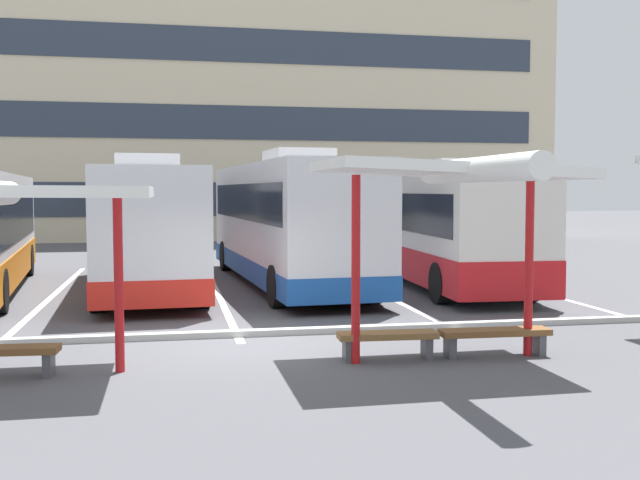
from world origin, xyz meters
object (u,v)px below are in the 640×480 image
(coach_bus_2, at_px, (287,222))
(bench_2, at_px, (0,355))
(coach_bus_3, at_px, (439,228))
(bench_4, at_px, (495,336))
(bench_3, at_px, (388,339))
(coach_bus_1, at_px, (147,228))
(waiting_shelter_2, at_px, (452,175))

(coach_bus_2, distance_m, bench_2, 11.62)
(coach_bus_3, relative_size, bench_4, 5.77)
(coach_bus_3, xyz_separation_m, bench_3, (-4.23, -9.12, -1.29))
(coach_bus_1, distance_m, bench_4, 11.17)
(waiting_shelter_2, relative_size, bench_4, 2.47)
(coach_bus_3, height_order, waiting_shelter_2, coach_bus_3)
(coach_bus_1, height_order, bench_4, coach_bus_1)
(coach_bus_1, relative_size, coach_bus_3, 0.96)
(waiting_shelter_2, height_order, bench_3, waiting_shelter_2)
(coach_bus_3, bearing_deg, coach_bus_1, 178.36)
(waiting_shelter_2, bearing_deg, bench_2, 176.65)
(coach_bus_2, xyz_separation_m, bench_2, (-5.75, -9.99, -1.48))
(coach_bus_1, relative_size, bench_3, 6.29)
(coach_bus_3, relative_size, bench_3, 6.55)
(coach_bus_2, bearing_deg, bench_4, -79.35)
(bench_4, bearing_deg, coach_bus_1, 121.62)
(coach_bus_3, distance_m, bench_2, 13.65)
(bench_3, bearing_deg, coach_bus_2, 90.55)
(coach_bus_1, bearing_deg, bench_3, -66.77)
(bench_3, bearing_deg, waiting_shelter_2, -23.72)
(bench_2, xyz_separation_m, bench_4, (7.64, -0.09, 0.00))
(coach_bus_2, height_order, bench_3, coach_bus_2)
(bench_2, height_order, bench_4, same)
(coach_bus_2, relative_size, bench_2, 7.03)
(bench_4, bearing_deg, coach_bus_2, 100.65)
(coach_bus_1, relative_size, bench_2, 6.07)
(coach_bus_2, height_order, waiting_shelter_2, coach_bus_2)
(coach_bus_1, distance_m, coach_bus_3, 8.25)
(bench_3, distance_m, bench_4, 1.80)
(bench_2, bearing_deg, waiting_shelter_2, -3.35)
(coach_bus_1, relative_size, bench_4, 5.54)
(coach_bus_1, xyz_separation_m, bench_4, (5.82, -9.44, -1.36))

